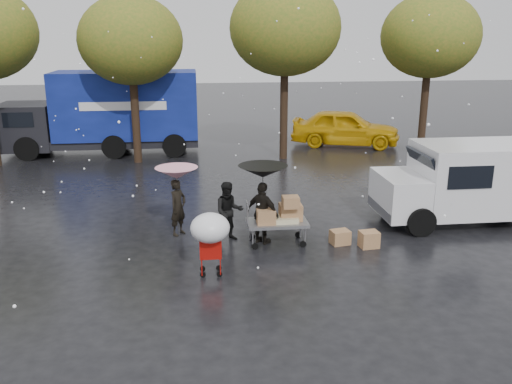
{
  "coord_description": "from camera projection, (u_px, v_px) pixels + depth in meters",
  "views": [
    {
      "loc": [
        -1.22,
        -11.97,
        5.13
      ],
      "look_at": [
        0.3,
        1.0,
        1.25
      ],
      "focal_mm": 38.0,
      "sensor_mm": 36.0,
      "label": 1
    }
  ],
  "objects": [
    {
      "name": "blue_truck",
      "position": [
        108.0,
        113.0,
        23.3
      ],
      "size": [
        8.3,
        2.6,
        3.5
      ],
      "color": "navy",
      "rests_on": "ground"
    },
    {
      "name": "person_black",
      "position": [
        263.0,
        213.0,
        13.44
      ],
      "size": [
        0.94,
        0.92,
        1.58
      ],
      "primitive_type": "imported",
      "rotation": [
        0.0,
        0.0,
        2.39
      ],
      "color": "black",
      "rests_on": "ground"
    },
    {
      "name": "person_middle",
      "position": [
        229.0,
        211.0,
        13.65
      ],
      "size": [
        0.79,
        0.64,
        1.53
      ],
      "primitive_type": "imported",
      "rotation": [
        0.0,
        0.0,
        0.08
      ],
      "color": "black",
      "rests_on": "ground"
    },
    {
      "name": "person_pink",
      "position": [
        178.0,
        207.0,
        14.05
      ],
      "size": [
        0.61,
        0.65,
        1.49
      ],
      "primitive_type": "imported",
      "rotation": [
        0.0,
        0.0,
        0.91
      ],
      "color": "black",
      "rests_on": "ground"
    },
    {
      "name": "tree_row",
      "position": [
        210.0,
        34.0,
        21.03
      ],
      "size": [
        21.6,
        4.4,
        7.12
      ],
      "color": "black",
      "rests_on": "ground"
    },
    {
      "name": "white_van",
      "position": [
        472.0,
        181.0,
        14.94
      ],
      "size": [
        4.91,
        2.18,
        2.2
      ],
      "color": "white",
      "rests_on": "ground"
    },
    {
      "name": "yellow_taxi",
      "position": [
        345.0,
        128.0,
        25.1
      ],
      "size": [
        5.3,
        3.36,
        1.68
      ],
      "primitive_type": "imported",
      "rotation": [
        0.0,
        0.0,
        1.27
      ],
      "color": "#D79E0B",
      "rests_on": "ground"
    },
    {
      "name": "umbrella_black",
      "position": [
        263.0,
        172.0,
        13.13
      ],
      "size": [
        1.21,
        1.21,
        2.01
      ],
      "color": "#4C4C4C",
      "rests_on": "ground"
    },
    {
      "name": "shopping_cart",
      "position": [
        210.0,
        231.0,
        11.47
      ],
      "size": [
        0.84,
        0.84,
        1.46
      ],
      "color": "#B3100A",
      "rests_on": "ground"
    },
    {
      "name": "ground",
      "position": [
        249.0,
        254.0,
        12.99
      ],
      "size": [
        90.0,
        90.0,
        0.0
      ],
      "primitive_type": "plane",
      "color": "black",
      "rests_on": "ground"
    },
    {
      "name": "box_ground_far",
      "position": [
        340.0,
        237.0,
        13.56
      ],
      "size": [
        0.52,
        0.44,
        0.35
      ],
      "primitive_type": "cube",
      "rotation": [
        0.0,
        0.0,
        0.2
      ],
      "color": "brown",
      "rests_on": "ground"
    },
    {
      "name": "umbrella_pink",
      "position": [
        177.0,
        173.0,
        13.78
      ],
      "size": [
        1.09,
        1.09,
        1.81
      ],
      "color": "#4C4C4C",
      "rests_on": "ground"
    },
    {
      "name": "vendor_cart",
      "position": [
        281.0,
        216.0,
        13.43
      ],
      "size": [
        1.52,
        0.8,
        1.27
      ],
      "color": "slate",
      "rests_on": "ground"
    },
    {
      "name": "box_ground_near",
      "position": [
        369.0,
        239.0,
        13.35
      ],
      "size": [
        0.49,
        0.41,
        0.41
      ],
      "primitive_type": "cube",
      "rotation": [
        0.0,
        0.0,
        0.11
      ],
      "color": "brown",
      "rests_on": "ground"
    }
  ]
}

